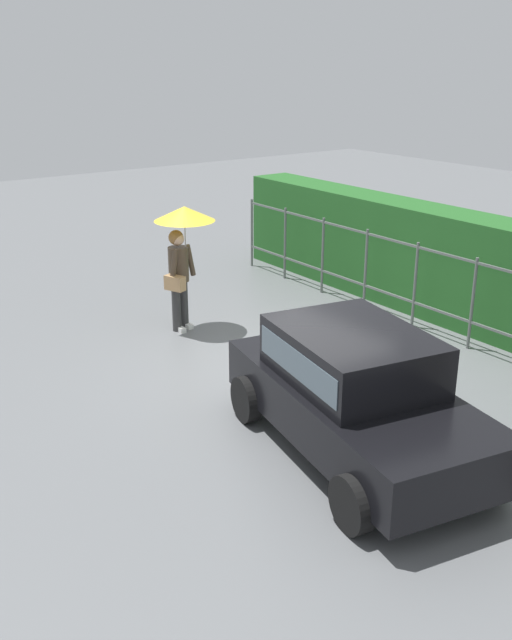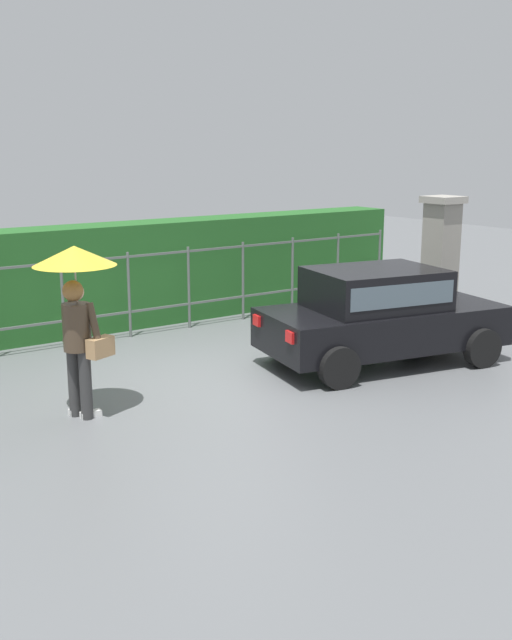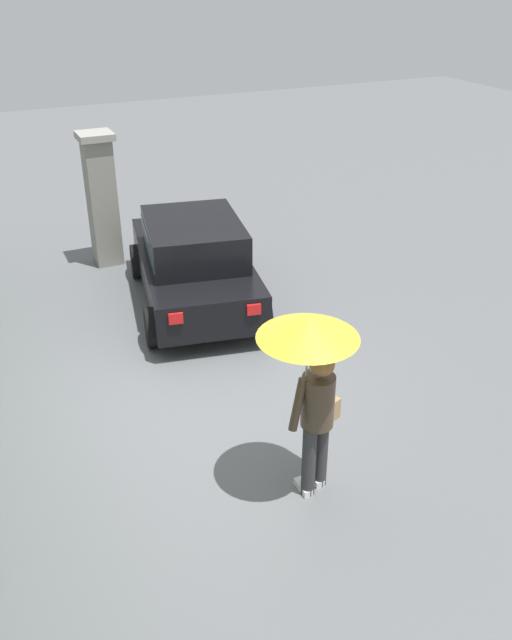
{
  "view_description": "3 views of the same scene",
  "coord_description": "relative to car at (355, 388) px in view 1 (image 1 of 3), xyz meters",
  "views": [
    {
      "loc": [
        7.61,
        -5.93,
        4.36
      ],
      "look_at": [
        -0.0,
        -0.46,
        0.91
      ],
      "focal_mm": 39.87,
      "sensor_mm": 36.0,
      "label": 1
    },
    {
      "loc": [
        -5.7,
        -8.79,
        3.3
      ],
      "look_at": [
        -0.04,
        -0.72,
        1.0
      ],
      "focal_mm": 42.29,
      "sensor_mm": 36.0,
      "label": 2
    },
    {
      "loc": [
        -7.17,
        2.57,
        5.08
      ],
      "look_at": [
        -0.24,
        -0.63,
        0.94
      ],
      "focal_mm": 37.69,
      "sensor_mm": 36.0,
      "label": 3
    }
  ],
  "objects": [
    {
      "name": "pedestrian",
      "position": [
        -4.64,
        0.44,
        0.8
      ],
      "size": [
        1.0,
        1.0,
        2.12
      ],
      "rotation": [
        0.0,
        0.0,
        0.38
      ],
      "color": "#333333",
      "rests_on": "ground"
    },
    {
      "name": "fence_section",
      "position": [
        -1.83,
        3.67,
        0.02
      ],
      "size": [
        10.8,
        0.05,
        1.5
      ],
      "color": "#59605B",
      "rests_on": "ground"
    },
    {
      "name": "hedge_row",
      "position": [
        -1.83,
        4.52,
        0.15
      ],
      "size": [
        11.75,
        0.9,
        1.9
      ],
      "primitive_type": "cube",
      "color": "#235B23",
      "rests_on": "ground"
    },
    {
      "name": "car",
      "position": [
        0.0,
        0.0,
        0.0
      ],
      "size": [
        3.95,
        2.41,
        1.48
      ],
      "rotation": [
        0.0,
        0.0,
        -0.19
      ],
      "color": "black",
      "rests_on": "ground"
    },
    {
      "name": "ground_plane",
      "position": [
        -2.28,
        0.69,
        -0.8
      ],
      "size": [
        40.0,
        40.0,
        0.0
      ],
      "primitive_type": "plane",
      "color": "slate"
    }
  ]
}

